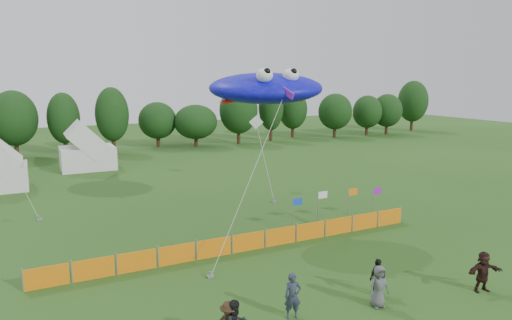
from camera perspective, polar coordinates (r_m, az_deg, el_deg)
name	(u,v)px	position (r m, az deg, el deg)	size (l,w,h in m)	color
ground	(321,309)	(19.74, 8.16, -17.94)	(160.00, 160.00, 0.00)	#234C16
treeline	(132,118)	(60.51, -15.24, 5.09)	(104.57, 8.78, 8.36)	#382314
tent_left	(2,169)	(43.57, -29.19, -1.01)	(3.91, 3.91, 3.45)	silver
tent_right	(87,151)	(49.79, -20.34, 1.11)	(5.33, 4.27, 3.77)	silver
barrier_fence	(248,242)	(25.15, -0.97, -10.19)	(21.90, 0.06, 1.00)	orange
flag_row	(336,202)	(29.87, 9.99, -5.16)	(6.73, 0.61, 2.21)	gray
spectator_a	(293,296)	(18.56, 4.62, -16.58)	(0.67, 0.44, 1.84)	#272E41
spectator_d	(377,277)	(20.96, 14.89, -13.94)	(0.96, 0.40, 1.64)	black
spectator_e	(379,286)	(19.98, 15.09, -15.01)	(0.86, 0.56, 1.77)	#4D4E52
spectator_f	(483,272)	(22.86, 26.51, -12.38)	(1.69, 0.54, 1.82)	black
stingray_kite	(263,88)	(28.31, 0.84, 8.97)	(10.24, 15.00, 9.91)	#1110E8
small_kite_white	(260,141)	(37.98, 0.56, 2.37)	(2.14, 6.16, 6.12)	white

